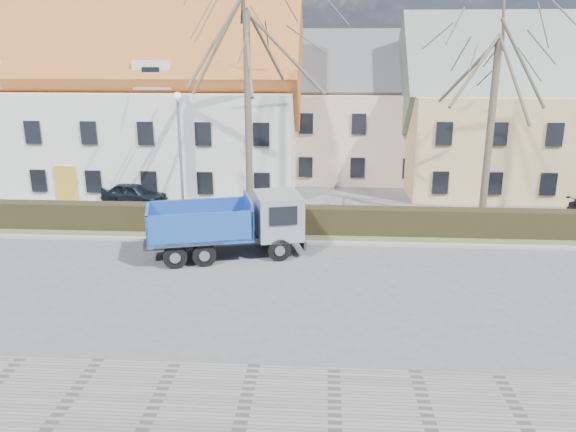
# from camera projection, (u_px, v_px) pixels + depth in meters

# --- Properties ---
(ground) EXTENTS (120.00, 120.00, 0.00)m
(ground) POSITION_uv_depth(u_px,v_px,m) (273.00, 282.00, 21.44)
(ground) COLOR #4D4E50
(sidewalk_near) EXTENTS (80.00, 5.00, 0.08)m
(sidewalk_near) POSITION_uv_depth(u_px,v_px,m) (241.00, 422.00, 13.28)
(sidewalk_near) COLOR slate
(sidewalk_near) RESTS_ON ground
(curb_far) EXTENTS (80.00, 0.30, 0.12)m
(curb_far) POSITION_uv_depth(u_px,v_px,m) (282.00, 242.00, 25.82)
(curb_far) COLOR gray
(curb_far) RESTS_ON ground
(grass_strip) EXTENTS (80.00, 3.00, 0.10)m
(grass_strip) POSITION_uv_depth(u_px,v_px,m) (285.00, 231.00, 27.36)
(grass_strip) COLOR #49542F
(grass_strip) RESTS_ON ground
(hedge) EXTENTS (60.00, 0.90, 1.30)m
(hedge) POSITION_uv_depth(u_px,v_px,m) (284.00, 221.00, 27.00)
(hedge) COLOR black
(hedge) RESTS_ON ground
(building_white) EXTENTS (26.80, 10.80, 9.50)m
(building_white) POSITION_uv_depth(u_px,v_px,m) (95.00, 112.00, 36.23)
(building_white) COLOR silver
(building_white) RESTS_ON ground
(building_pink) EXTENTS (10.80, 8.80, 8.00)m
(building_pink) POSITION_uv_depth(u_px,v_px,m) (356.00, 118.00, 39.21)
(building_pink) COLOR #D3AB95
(building_pink) RESTS_ON ground
(building_yellow) EXTENTS (18.80, 10.80, 8.50)m
(building_yellow) POSITION_uv_depth(u_px,v_px,m) (548.00, 121.00, 35.52)
(building_yellow) COLOR tan
(building_yellow) RESTS_ON ground
(tree_1) EXTENTS (9.20, 9.20, 12.65)m
(tree_1) POSITION_uv_depth(u_px,v_px,m) (248.00, 97.00, 27.92)
(tree_1) COLOR #4F4637
(tree_1) RESTS_ON ground
(tree_2) EXTENTS (8.00, 8.00, 11.00)m
(tree_2) POSITION_uv_depth(u_px,v_px,m) (492.00, 115.00, 27.40)
(tree_2) COLOR #4F4637
(tree_2) RESTS_ON ground
(dump_truck) EXTENTS (7.26, 4.25, 2.73)m
(dump_truck) POSITION_uv_depth(u_px,v_px,m) (220.00, 226.00, 23.82)
(dump_truck) COLOR navy
(dump_truck) RESTS_ON ground
(streetlight) EXTENTS (0.53, 0.53, 6.72)m
(streetlight) POSITION_uv_depth(u_px,v_px,m) (181.00, 160.00, 27.51)
(streetlight) COLOR #90969C
(streetlight) RESTS_ON ground
(cart_frame) EXTENTS (0.78, 0.46, 0.70)m
(cart_frame) POSITION_uv_depth(u_px,v_px,m) (167.00, 234.00, 25.97)
(cart_frame) COLOR silver
(cart_frame) RESTS_ON ground
(parked_car_a) EXTENTS (4.05, 2.35, 1.30)m
(parked_car_a) POSITION_uv_depth(u_px,v_px,m) (134.00, 193.00, 32.21)
(parked_car_a) COLOR black
(parked_car_a) RESTS_ON ground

